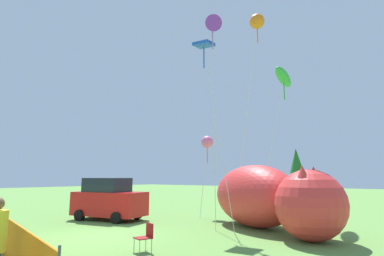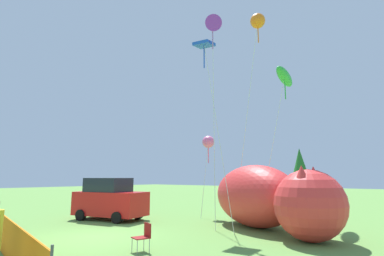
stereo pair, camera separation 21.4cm
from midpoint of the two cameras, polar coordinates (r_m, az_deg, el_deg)
ground_plane at (r=12.62m, az=-17.01°, el=-19.22°), size 120.00×120.00×0.00m
parked_car at (r=17.13m, az=-15.01°, el=-13.01°), size 4.18×2.67×2.21m
folding_chair at (r=9.90m, az=-8.53°, el=-19.49°), size 0.58×0.58×0.84m
inflatable_cat at (r=13.82m, az=14.39°, el=-13.00°), size 7.29×5.42×2.81m
safety_fence at (r=10.04m, az=-30.84°, el=-17.96°), size 8.63×1.91×1.16m
kite_orange_flower at (r=18.26m, az=12.73°, el=19.10°), size 1.73×1.24×11.36m
kite_pink_octopus at (r=18.42m, az=3.45°, el=-2.71°), size 0.75×1.62×4.77m
kite_purple_delta at (r=16.27m, az=4.33°, el=18.82°), size 1.42×1.63×10.50m
kite_green_fish at (r=17.88m, az=17.53°, el=9.20°), size 1.60×2.88×8.39m
kite_blue_box at (r=16.11m, az=2.79°, el=15.06°), size 2.72×1.51×9.27m
horizon_tree_east at (r=39.20m, az=20.04°, el=-6.89°), size 2.42×2.42×5.78m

